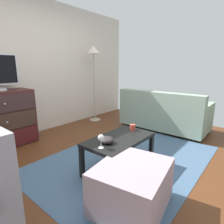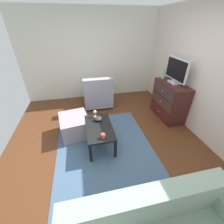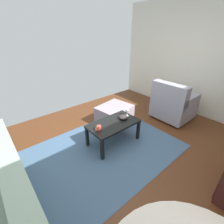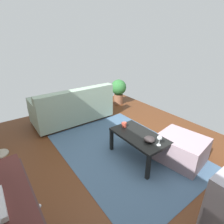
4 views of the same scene
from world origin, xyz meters
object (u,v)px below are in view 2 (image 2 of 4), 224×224
at_px(bowl_decorative, 98,119).
at_px(dresser, 169,101).
at_px(mug, 103,136).
at_px(armchair, 98,94).
at_px(ottoman, 75,125).
at_px(lava_lamp, 164,73).
at_px(wine_glass, 95,112).
at_px(tv, 176,71).
at_px(coffee_table, 99,129).

bearing_deg(bowl_decorative, dresser, 102.78).
distance_m(dresser, mug, 2.15).
relative_size(mug, armchair, 0.12).
bearing_deg(armchair, mug, -4.89).
height_order(bowl_decorative, ottoman, bowl_decorative).
height_order(lava_lamp, mug, lava_lamp).
bearing_deg(wine_glass, armchair, 170.01).
height_order(tv, lava_lamp, tv).
relative_size(lava_lamp, mug, 2.89).
relative_size(lava_lamp, bowl_decorative, 1.95).
bearing_deg(tv, dresser, -61.30).
distance_m(dresser, armchair, 2.00).
distance_m(tv, armchair, 2.19).
height_order(tv, mug, tv).
relative_size(mug, ottoman, 0.16).
xyz_separation_m(lava_lamp, bowl_decorative, (0.84, -1.87, -0.61)).
bearing_deg(wine_glass, bowl_decorative, 16.30).
distance_m(dresser, bowl_decorative, 1.96).
bearing_deg(bowl_decorative, mug, 1.28).
xyz_separation_m(mug, bowl_decorative, (-0.57, -0.01, -0.00)).
height_order(wine_glass, ottoman, wine_glass).
distance_m(wine_glass, ottoman, 0.59).
relative_size(dresser, ottoman, 1.44).
distance_m(tv, ottoman, 2.66).
bearing_deg(coffee_table, dresser, 108.94).
distance_m(lava_lamp, ottoman, 2.60).
xyz_separation_m(wine_glass, mug, (0.72, 0.06, -0.07)).
height_order(wine_glass, mug, wine_glass).
bearing_deg(armchair, wine_glass, -9.99).
height_order(tv, ottoman, tv).
xyz_separation_m(coffee_table, ottoman, (-0.46, -0.50, -0.16)).
xyz_separation_m(dresser, ottoman, (0.20, -2.42, -0.25)).
bearing_deg(dresser, mug, -62.14).
relative_size(coffee_table, ottoman, 1.33).
xyz_separation_m(wine_glass, bowl_decorative, (0.15, 0.04, -0.08)).
bearing_deg(bowl_decorative, ottoman, -114.35).
bearing_deg(wine_glass, dresser, 98.38).
xyz_separation_m(lava_lamp, armchair, (-0.60, -1.68, -0.71)).
bearing_deg(ottoman, armchair, 149.80).
bearing_deg(coffee_table, tv, 109.07).
bearing_deg(wine_glass, tv, 98.65).
height_order(coffee_table, bowl_decorative, bowl_decorative).
bearing_deg(armchair, lava_lamp, 70.53).
xyz_separation_m(tv, coffee_table, (0.67, -1.95, -0.86)).
relative_size(tv, bowl_decorative, 4.49).
bearing_deg(armchair, tv, 60.63).
height_order(coffee_table, wine_glass, wine_glass).
height_order(dresser, tv, tv).
bearing_deg(dresser, lava_lamp, -173.86).
bearing_deg(tv, mug, -62.13).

